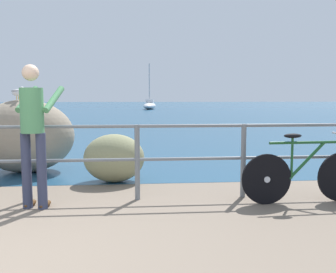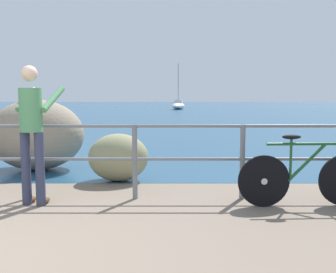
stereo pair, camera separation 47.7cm
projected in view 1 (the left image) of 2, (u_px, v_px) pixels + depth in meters
ground_plane at (111, 120)px, 22.85m from camera, size 120.00×120.00×0.10m
sea_surface at (124, 107)px, 50.52m from camera, size 120.00×90.00×0.01m
promenade_railing at (26, 154)px, 4.97m from camera, size 8.83×0.07×1.02m
bicycle at (315, 168)px, 4.98m from camera, size 1.70×0.48×0.92m
person_at_railing at (33, 129)px, 4.67m from camera, size 0.54×0.67×1.78m
breakwater_boulder_main at (25, 136)px, 6.98m from camera, size 1.78×1.34×1.34m
breakwater_boulder_right at (114, 158)px, 6.18m from camera, size 0.99×0.74×0.79m
seagull at (17, 92)px, 6.82m from camera, size 0.32×0.24×0.23m
sailboat at (150, 105)px, 41.36m from camera, size 1.90×4.54×4.90m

